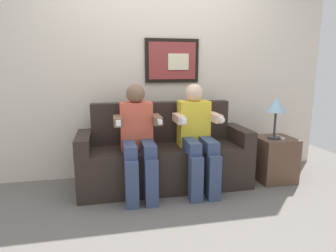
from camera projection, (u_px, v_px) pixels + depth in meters
ground_plane at (171, 197)px, 2.89m from camera, size 5.48×5.48×0.00m
back_wall_assembly at (158, 65)px, 3.36m from camera, size 4.21×0.10×2.60m
couch at (165, 158)px, 3.14m from camera, size 1.81×0.58×0.90m
person_on_left at (138, 136)px, 2.86m from camera, size 0.46×0.56×1.11m
person_on_right at (197, 134)px, 2.98m from camera, size 0.46×0.56×1.11m
side_table_right at (274, 159)px, 3.30m from camera, size 0.40×0.40×0.50m
table_lamp at (276, 107)px, 3.14m from camera, size 0.22×0.22×0.46m
spare_remote_on_table at (280, 138)px, 3.21m from camera, size 0.04×0.13×0.02m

